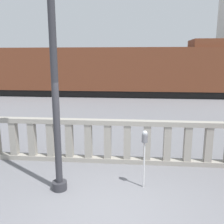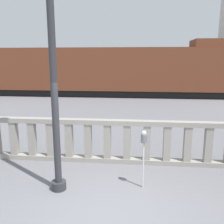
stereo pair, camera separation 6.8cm
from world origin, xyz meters
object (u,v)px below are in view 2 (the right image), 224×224
(lamppost, at_px, (52,39))
(train_near, at_px, (67,71))
(parking_meter, at_px, (144,144))
(train_far, at_px, (171,68))

(lamppost, bearing_deg, train_near, 104.86)
(train_near, bearing_deg, parking_meter, -68.16)
(lamppost, xyz_separation_m, train_near, (-4.07, 15.33, -1.38))
(parking_meter, xyz_separation_m, train_near, (-6.02, 15.03, 0.93))
(parking_meter, xyz_separation_m, train_far, (4.40, 30.10, 0.76))
(parking_meter, distance_m, train_near, 16.22)
(lamppost, distance_m, train_far, 31.10)
(train_near, distance_m, train_far, 18.33)
(parking_meter, relative_size, train_near, 0.05)
(train_near, bearing_deg, train_far, 55.31)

